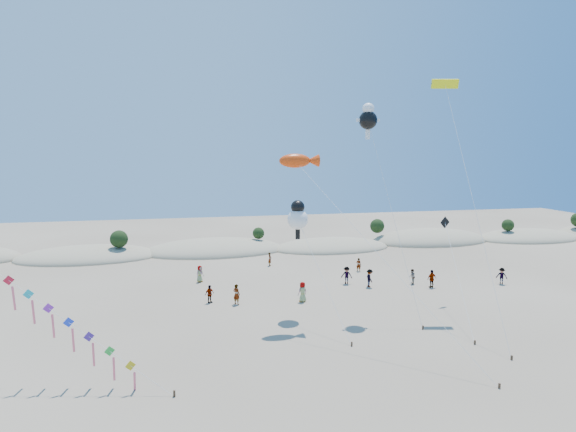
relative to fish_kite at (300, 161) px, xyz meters
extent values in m
ellipsoid|color=gray|center=(-21.01, 27.16, -12.61)|extent=(17.60, 9.68, 3.00)
ellipsoid|color=#183413|center=(-21.01, 27.16, -11.79)|extent=(14.08, 6.34, 0.70)
ellipsoid|color=gray|center=(-5.01, 27.86, -12.61)|extent=(19.00, 10.45, 3.40)
ellipsoid|color=#183413|center=(-5.01, 27.86, -11.68)|extent=(15.20, 6.84, 0.76)
ellipsoid|color=gray|center=(10.99, 26.46, -12.61)|extent=(16.40, 9.02, 2.80)
ellipsoid|color=#183413|center=(10.99, 26.46, -11.84)|extent=(13.12, 5.90, 0.66)
ellipsoid|color=gray|center=(26.99, 28.26, -12.61)|extent=(18.00, 9.90, 3.80)
ellipsoid|color=#183413|center=(26.99, 28.26, -11.57)|extent=(14.40, 6.48, 0.72)
ellipsoid|color=gray|center=(42.99, 27.06, -12.61)|extent=(16.80, 9.24, 3.00)
ellipsoid|color=#183413|center=(42.99, 27.06, -11.79)|extent=(13.44, 6.05, 0.67)
sphere|color=black|center=(-17.01, 25.96, -10.13)|extent=(2.20, 2.20, 2.20)
sphere|color=black|center=(0.99, 27.96, -10.37)|extent=(1.60, 1.60, 1.60)
sphere|color=black|center=(18.99, 29.36, -10.17)|extent=(2.10, 2.10, 2.10)
sphere|color=black|center=(38.99, 26.66, -10.29)|extent=(1.80, 1.80, 1.80)
cube|color=#3F2D1E|center=(-9.70, -10.99, -12.44)|extent=(0.12, 0.12, 0.35)
cube|color=gold|center=(-12.05, -9.95, -11.07)|extent=(1.14, 0.45, 1.20)
cube|color=#EB6381|center=(-11.87, -9.90, -12.17)|extent=(0.19, 0.45, 1.55)
cube|color=green|center=(-13.18, -9.45, -10.32)|extent=(1.14, 0.45, 1.20)
cube|color=#EB6381|center=(-13.00, -9.40, -11.42)|extent=(0.19, 0.45, 1.55)
cube|color=#482492|center=(-14.32, -8.95, -9.58)|extent=(1.14, 0.45, 1.20)
cube|color=#EB6381|center=(-14.14, -8.90, -10.68)|extent=(0.19, 0.45, 1.55)
cube|color=blue|center=(-15.45, -8.45, -8.83)|extent=(1.14, 0.45, 1.20)
cube|color=#EB6381|center=(-15.27, -8.40, -9.93)|extent=(0.19, 0.45, 1.55)
cube|color=purple|center=(-16.58, -7.95, -8.09)|extent=(1.14, 0.45, 1.20)
cube|color=#EB6381|center=(-16.40, -7.90, -9.19)|extent=(0.19, 0.45, 1.55)
cube|color=#1AB9C3|center=(-17.72, -7.45, -7.34)|extent=(1.14, 0.45, 1.20)
cube|color=#EB6381|center=(-17.54, -7.40, -8.44)|extent=(0.19, 0.45, 1.55)
cube|color=red|center=(-18.85, -6.95, -6.60)|extent=(1.14, 0.45, 1.20)
cube|color=#EB6381|center=(-18.67, -6.90, -7.70)|extent=(0.19, 0.45, 1.55)
cube|color=#3F2D1E|center=(8.33, -13.97, -12.46)|extent=(0.10, 0.10, 0.30)
cylinder|color=silver|center=(3.98, -6.97, -6.29)|extent=(8.72, 14.03, 12.66)
ellipsoid|color=red|center=(-0.37, 0.03, 0.03)|extent=(2.50, 1.10, 1.10)
cone|color=red|center=(1.04, 0.03, 0.03)|extent=(1.00, 1.00, 1.00)
cube|color=#3F2D1E|center=(2.17, -6.51, -12.46)|extent=(0.10, 0.10, 0.30)
cylinder|color=silver|center=(1.15, -2.69, -8.67)|extent=(2.07, 7.66, 7.90)
sphere|color=white|center=(0.13, 1.13, -4.73)|extent=(1.68, 1.68, 1.68)
sphere|color=black|center=(0.13, 1.13, -3.73)|extent=(1.12, 1.12, 1.12)
cube|color=black|center=(0.13, 1.13, -5.97)|extent=(0.35, 0.18, 0.80)
cube|color=#3F2D1E|center=(8.51, -4.66, -12.46)|extent=(0.10, 0.10, 0.30)
cylinder|color=silver|center=(7.34, -1.59, -4.65)|extent=(2.37, 6.17, 15.93)
sphere|color=black|center=(6.17, 1.47, 3.31)|extent=(1.52, 1.52, 1.52)
sphere|color=white|center=(6.17, 1.47, 4.22)|extent=(0.99, 0.99, 0.99)
cube|color=white|center=(6.17, 1.47, 2.15)|extent=(0.35, 0.18, 0.80)
cube|color=white|center=(5.47, 1.47, 3.31)|extent=(0.60, 0.15, 0.25)
cube|color=white|center=(6.87, 1.47, 3.31)|extent=(0.60, 0.15, 0.25)
cube|color=#3F2D1E|center=(11.51, -10.80, -12.46)|extent=(0.10, 0.10, 0.30)
cylinder|color=silver|center=(12.23, -4.73, -3.10)|extent=(1.45, 12.16, 19.04)
cube|color=#FCFF0D|center=(12.94, 1.34, 6.41)|extent=(2.30, 0.94, 0.81)
cube|color=black|center=(12.94, 1.36, 6.41)|extent=(2.22, 0.57, 0.19)
cube|color=#3F2D1E|center=(10.67, -8.05, -12.46)|extent=(0.10, 0.10, 0.30)
cylinder|color=silver|center=(12.25, -3.08, -9.07)|extent=(3.19, 9.97, 7.10)
cube|color=black|center=(13.83, 1.90, -5.53)|extent=(1.06, 0.31, 1.09)
imported|color=slate|center=(-4.60, 4.39, -11.70)|extent=(0.78, 0.77, 1.82)
imported|color=slate|center=(1.25, 3.88, -11.71)|extent=(1.03, 0.84, 1.81)
imported|color=slate|center=(-6.90, 5.33, -11.80)|extent=(1.00, 0.86, 1.62)
imported|color=slate|center=(7.07, 8.68, -11.73)|extent=(1.31, 1.09, 1.77)
imported|color=slate|center=(8.91, 7.06, -11.71)|extent=(0.72, 1.19, 1.80)
imported|color=slate|center=(10.10, 13.31, -11.85)|extent=(0.66, 0.61, 1.52)
imported|color=slate|center=(13.51, 7.15, -11.84)|extent=(0.86, 0.93, 1.54)
imported|color=slate|center=(-7.50, 12.55, -11.75)|extent=(1.00, 0.94, 1.72)
imported|color=slate|center=(14.83, 5.55, -11.72)|extent=(1.12, 0.64, 1.79)
imported|color=slate|center=(22.45, 5.27, -11.78)|extent=(1.22, 1.17, 1.67)
imported|color=slate|center=(0.80, 17.99, -11.82)|extent=(0.56, 0.68, 1.59)
camera|label=1|loc=(-8.87, -36.58, 0.70)|focal=30.00mm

